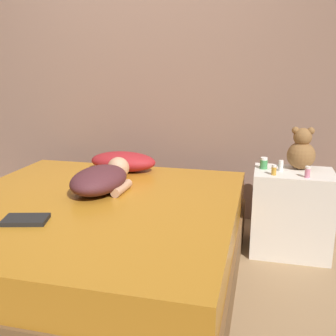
{
  "coord_description": "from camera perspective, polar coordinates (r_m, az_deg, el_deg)",
  "views": [
    {
      "loc": [
        1.0,
        -2.1,
        1.31
      ],
      "look_at": [
        0.43,
        0.23,
        0.67
      ],
      "focal_mm": 42.0,
      "sensor_mm": 36.0,
      "label": 1
    }
  ],
  "objects": [
    {
      "name": "bed",
      "position": [
        2.56,
        -10.8,
        -10.04
      ],
      "size": [
        1.8,
        1.85,
        0.49
      ],
      "color": "brown",
      "rests_on": "ground_plane"
    },
    {
      "name": "person_lying",
      "position": [
        2.65,
        -9.51,
        -1.49
      ],
      "size": [
        0.36,
        0.67,
        0.17
      ],
      "rotation": [
        0.0,
        0.0,
        -0.04
      ],
      "color": "#4C2328",
      "rests_on": "bed"
    },
    {
      "name": "bottle_amber",
      "position": [
        2.69,
        15.12,
        -0.28
      ],
      "size": [
        0.03,
        0.03,
        0.07
      ],
      "color": "gold",
      "rests_on": "nightstand"
    },
    {
      "name": "book",
      "position": [
        2.24,
        -19.96,
        -7.07
      ],
      "size": [
        0.26,
        0.2,
        0.02
      ],
      "rotation": [
        0.0,
        0.0,
        0.25
      ],
      "color": "black",
      "rests_on": "bed"
    },
    {
      "name": "wall_back",
      "position": [
        3.45,
        -3.17,
        14.69
      ],
      "size": [
        8.0,
        0.06,
        2.6
      ],
      "color": "#846656",
      "rests_on": "ground_plane"
    },
    {
      "name": "ground_plane",
      "position": [
        2.67,
        -10.54,
        -14.8
      ],
      "size": [
        12.0,
        12.0,
        0.0
      ],
      "primitive_type": "plane",
      "color": "#937551"
    },
    {
      "name": "nightstand",
      "position": [
        2.91,
        17.43,
        -6.17
      ],
      "size": [
        0.54,
        0.39,
        0.6
      ],
      "color": "silver",
      "rests_on": "ground_plane"
    },
    {
      "name": "pillow",
      "position": [
        3.11,
        -6.53,
        0.95
      ],
      "size": [
        0.52,
        0.28,
        0.15
      ],
      "color": "maroon",
      "rests_on": "bed"
    },
    {
      "name": "teddy_bear",
      "position": [
        2.88,
        18.8,
        2.37
      ],
      "size": [
        0.19,
        0.19,
        0.3
      ],
      "color": "brown",
      "rests_on": "nightstand"
    },
    {
      "name": "bottle_green",
      "position": [
        2.83,
        13.73,
        0.67
      ],
      "size": [
        0.05,
        0.05,
        0.08
      ],
      "color": "#3D8E4C",
      "rests_on": "nightstand"
    },
    {
      "name": "bottle_white",
      "position": [
        2.8,
        16.06,
        0.31
      ],
      "size": [
        0.03,
        0.03,
        0.08
      ],
      "color": "white",
      "rests_on": "nightstand"
    },
    {
      "name": "bottle_pink",
      "position": [
        2.69,
        19.59,
        -0.57
      ],
      "size": [
        0.03,
        0.03,
        0.08
      ],
      "color": "pink",
      "rests_on": "nightstand"
    }
  ]
}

